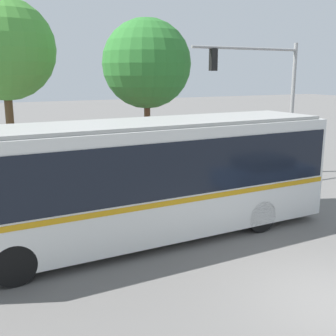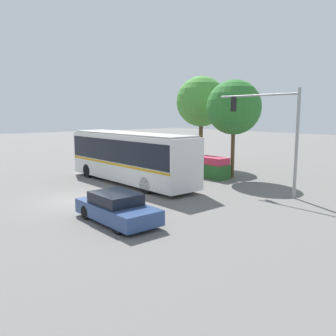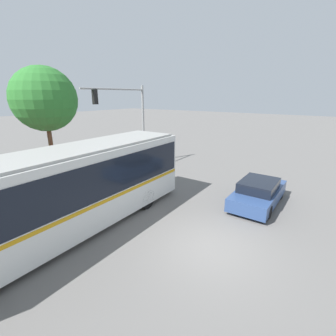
{
  "view_description": "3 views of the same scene",
  "coord_description": "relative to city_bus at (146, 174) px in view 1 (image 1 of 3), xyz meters",
  "views": [
    {
      "loc": [
        -6.91,
        -5.55,
        4.73
      ],
      "look_at": [
        -1.5,
        4.97,
        2.07
      ],
      "focal_mm": 44.8,
      "sensor_mm": 36.0,
      "label": 1
    },
    {
      "loc": [
        17.79,
        -8.48,
        4.74
      ],
      "look_at": [
        2.97,
        4.1,
        1.73
      ],
      "focal_mm": 37.88,
      "sensor_mm": 36.0,
      "label": 2
    },
    {
      "loc": [
        -7.12,
        -3.21,
        5.42
      ],
      "look_at": [
        3.77,
        4.5,
        1.34
      ],
      "focal_mm": 25.58,
      "sensor_mm": 36.0,
      "label": 3
    }
  ],
  "objects": [
    {
      "name": "city_bus",
      "position": [
        0.0,
        0.0,
        0.0
      ],
      "size": [
        11.42,
        2.76,
        3.45
      ],
      "rotation": [
        0.0,
        0.0,
        3.15
      ],
      "color": "silver",
      "rests_on": "ground"
    },
    {
      "name": "traffic_light_pole",
      "position": [
        8.21,
        4.53,
        2.16
      ],
      "size": [
        5.65,
        0.24,
        6.13
      ],
      "rotation": [
        0.0,
        0.0,
        3.14
      ],
      "color": "gray",
      "rests_on": "ground"
    },
    {
      "name": "flowering_hedge",
      "position": [
        0.49,
        5.67,
        -1.19
      ],
      "size": [
        6.27,
        1.28,
        1.55
      ],
      "color": "#286028",
      "rests_on": "ground"
    },
    {
      "name": "street_tree_left",
      "position": [
        -2.46,
        9.38,
        3.8
      ],
      "size": [
        4.43,
        4.43,
        7.99
      ],
      "color": "brown",
      "rests_on": "ground"
    },
    {
      "name": "street_tree_centre",
      "position": [
        3.22,
        6.95,
        3.2
      ],
      "size": [
        3.97,
        3.97,
        7.16
      ],
      "color": "brown",
      "rests_on": "ground"
    }
  ]
}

